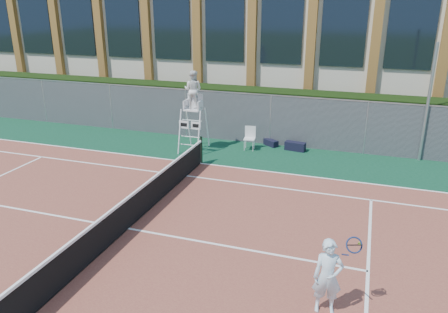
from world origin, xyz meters
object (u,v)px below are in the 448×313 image
(steel_pole, at_px, (428,104))
(plastic_chair, at_px, (250,136))
(umpire_chair, at_px, (193,92))
(tennis_player, at_px, (328,276))

(steel_pole, height_order, plastic_chair, steel_pole)
(umpire_chair, relative_size, plastic_chair, 3.46)
(plastic_chair, bearing_deg, tennis_player, -66.08)
(tennis_player, bearing_deg, plastic_chair, 113.92)
(steel_pole, relative_size, plastic_chair, 4.66)
(steel_pole, xyz_separation_m, plastic_chair, (-6.81, -0.82, -1.71))
(umpire_chair, xyz_separation_m, tennis_player, (6.48, -8.76, -1.65))
(steel_pole, distance_m, umpire_chair, 9.19)
(umpire_chair, height_order, tennis_player, umpire_chair)
(steel_pole, bearing_deg, tennis_player, -103.81)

